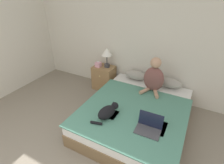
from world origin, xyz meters
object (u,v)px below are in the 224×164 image
Objects in this scene: person_sitting at (154,77)px; cat_tabby at (108,112)px; bed at (136,115)px; pillow_near at (136,75)px; laptop_open at (149,127)px; nightstand at (104,78)px; tissue_box at (98,64)px; pillow_far at (170,83)px; table_lamp at (107,53)px.

cat_tabby is at bearing -110.13° from person_sitting.
pillow_near is at bearing 112.74° from bed.
laptop_open is 2.02m from nightstand.
laptop_open is 2.61× the size of tissue_box.
bed is at bearing -112.72° from pillow_far.
table_lamp is at bearing 135.18° from laptop_open.
bed is 1.56m from table_lamp.
person_sitting is 1.21× the size of nightstand.
laptop_open is at bearing -71.76° from cat_tabby.
pillow_near is 3.44× the size of tissue_box.
table_lamp reaches higher than pillow_near.
pillow_far is (0.37, 0.89, 0.32)m from bed.
cat_tabby is at bearing -53.17° from tissue_box.
pillow_near is 1.06× the size of table_lamp.
pillow_near is at bearing 19.11° from cat_tabby.
pillow_far is at bearing 87.64° from laptop_open.
nightstand is 0.37m from tissue_box.
person_sitting is at bearing -10.68° from nightstand.
person_sitting is (-0.28, -0.28, 0.19)m from pillow_far.
pillow_near reaches higher than bed.
pillow_far is at bearing -9.75° from cat_tabby.
cat_tabby is 1.60m from nightstand.
nightstand is at bearing 169.32° from person_sitting.
pillow_near reaches higher than cat_tabby.
tissue_box is (-1.37, 0.18, -0.09)m from person_sitting.
pillow_near is 1.32× the size of laptop_open.
nightstand is 1.26× the size of table_lamp.
nightstand is (-1.16, 0.84, 0.08)m from bed.
person_sitting is 1.35m from nightstand.
table_lamp is (-1.18, 0.27, 0.19)m from person_sitting.
pillow_far is 1.50m from table_lamp.
tissue_box reaches higher than laptop_open.
table_lamp is (-1.44, 1.35, 0.43)m from laptop_open.
cat_tabby is 1.35× the size of laptop_open.
person_sitting reaches higher than nightstand.
laptop_open is at bearing -61.79° from pillow_near.
pillow_near is 0.84× the size of nightstand.
pillow_far is at bearing 1.77° from nightstand.
laptop_open is (0.26, -1.08, -0.24)m from person_sitting.
pillow_near is 0.75m from pillow_far.
table_lamp is 0.35m from tissue_box.
cat_tabby is at bearing -87.33° from pillow_near.
tissue_box is at bearing -154.71° from nightstand.
pillow_near is 1.39m from cat_tabby.
person_sitting is at bearing -12.69° from table_lamp.
tissue_box is (-0.96, 1.28, 0.11)m from cat_tabby.
bed is 4.28× the size of pillow_near.
bed is at bearing -98.90° from person_sitting.
cat_tabby is 1.62m from table_lamp.
pillow_near is at bearing 6.39° from tissue_box.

